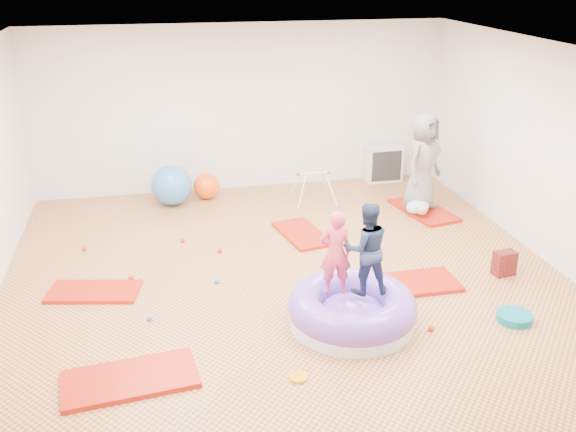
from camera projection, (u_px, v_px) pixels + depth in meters
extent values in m
cube|color=tan|center=(293.00, 294.00, 7.72)|extent=(7.00, 8.00, 0.01)
cube|color=silver|center=(294.00, 58.00, 6.67)|extent=(7.00, 8.00, 0.01)
cube|color=white|center=(242.00, 108.00, 10.82)|extent=(7.00, 0.01, 2.80)
cube|color=white|center=(449.00, 416.00, 3.57)|extent=(7.00, 0.01, 2.80)
cube|color=white|center=(571.00, 165.00, 7.87)|extent=(0.01, 8.00, 2.80)
cube|color=#A22611|center=(130.00, 379.00, 6.13)|extent=(1.33, 0.78, 0.05)
cube|color=#A22611|center=(94.00, 292.00, 7.74)|extent=(1.16, 0.75, 0.04)
cube|color=#A22611|center=(302.00, 234.00, 9.35)|extent=(0.74, 1.16, 0.04)
cube|color=#A22611|center=(408.00, 284.00, 7.91)|extent=(1.25, 0.63, 0.05)
cube|color=#A22611|center=(424.00, 210.00, 10.21)|extent=(0.83, 1.31, 0.05)
cylinder|color=white|center=(352.00, 317.00, 7.08)|extent=(1.38, 1.38, 0.16)
torus|color=#6F48C4|center=(352.00, 306.00, 7.02)|extent=(1.42, 1.42, 0.38)
ellipsoid|color=#6F48C4|center=(352.00, 313.00, 7.06)|extent=(0.75, 0.75, 0.34)
imported|color=#E53E5A|center=(336.00, 248.00, 6.83)|extent=(0.37, 0.26, 0.96)
imported|color=#202F4E|center=(366.00, 244.00, 6.83)|extent=(0.52, 0.42, 1.04)
imported|color=slate|center=(423.00, 162.00, 9.95)|extent=(0.90, 0.84, 1.54)
ellipsoid|color=#9EDAFE|center=(418.00, 207.00, 9.98)|extent=(0.37, 0.24, 0.21)
sphere|color=tan|center=(422.00, 210.00, 9.81)|extent=(0.17, 0.17, 0.17)
sphere|color=red|center=(84.00, 248.00, 8.86)|extent=(0.07, 0.07, 0.07)
sphere|color=red|center=(131.00, 278.00, 8.05)|extent=(0.07, 0.07, 0.07)
sphere|color=#397ACD|center=(217.00, 281.00, 7.97)|extent=(0.07, 0.07, 0.07)
sphere|color=#397ACD|center=(150.00, 317.00, 7.16)|extent=(0.07, 0.07, 0.07)
sphere|color=red|center=(431.00, 328.00, 6.95)|extent=(0.07, 0.07, 0.07)
sphere|color=red|center=(220.00, 250.00, 8.79)|extent=(0.07, 0.07, 0.07)
sphere|color=red|center=(183.00, 240.00, 9.11)|extent=(0.07, 0.07, 0.07)
sphere|color=#397ACD|center=(172.00, 185.00, 10.41)|extent=(0.66, 0.66, 0.66)
sphere|color=#FF570E|center=(206.00, 186.00, 10.71)|extent=(0.44, 0.44, 0.44)
cylinder|color=silver|center=(302.00, 192.00, 10.25)|extent=(0.20, 0.20, 0.53)
cylinder|color=silver|center=(296.00, 183.00, 10.66)|extent=(0.20, 0.20, 0.53)
cylinder|color=silver|center=(331.00, 190.00, 10.35)|extent=(0.20, 0.20, 0.53)
cylinder|color=silver|center=(324.00, 181.00, 10.75)|extent=(0.20, 0.20, 0.53)
cylinder|color=silver|center=(314.00, 173.00, 10.42)|extent=(0.51, 0.03, 0.03)
sphere|color=red|center=(298.00, 174.00, 10.37)|extent=(0.06, 0.06, 0.06)
sphere|color=#397ACD|center=(329.00, 172.00, 10.47)|extent=(0.06, 0.06, 0.06)
cube|color=silver|center=(384.00, 164.00, 11.53)|extent=(0.64, 0.31, 0.64)
cube|color=#262626|center=(387.00, 166.00, 11.40)|extent=(0.55, 0.02, 0.55)
cube|color=silver|center=(385.00, 164.00, 11.49)|extent=(0.02, 0.22, 0.56)
cube|color=silver|center=(385.00, 164.00, 11.49)|extent=(0.56, 0.22, 0.02)
cylinder|color=#096982|center=(514.00, 317.00, 7.15)|extent=(0.40, 0.40, 0.09)
cube|color=#A92623|center=(504.00, 263.00, 8.15)|extent=(0.30, 0.21, 0.32)
cylinder|color=orange|center=(298.00, 377.00, 6.18)|extent=(0.19, 0.19, 0.03)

